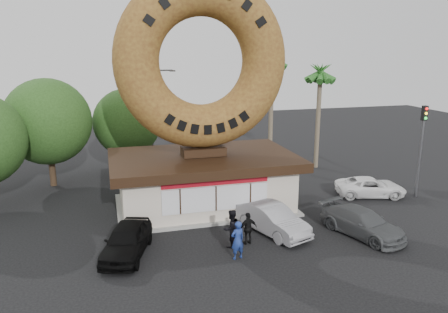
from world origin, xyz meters
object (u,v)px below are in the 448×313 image
traffic_signal (422,140)px  person_right (248,228)px  person_center (231,229)px  giant_donut (202,61)px  car_silver (272,219)px  person_left (238,240)px  car_black (127,240)px  street_lamp (153,114)px  donut_shop (204,179)px  car_white (371,187)px  car_grey (362,223)px

traffic_signal → person_right: (-13.05, -3.89, -3.03)m
person_center → giant_donut: bearing=-111.5°
giant_donut → car_silver: (2.63, -4.91, -8.11)m
person_left → car_black: person_left is taller
street_lamp → person_left: 17.73m
donut_shop → person_center: size_ratio=5.79×
street_lamp → person_center: size_ratio=4.14×
person_left → car_black: (-4.97, 1.76, -0.18)m
car_white → car_grey: bearing=159.0°
car_black → car_grey: bearing=13.6°
donut_shop → street_lamp: bearing=100.5°
donut_shop → car_black: donut_shop is taller
donut_shop → car_black: bearing=-132.3°
traffic_signal → car_black: size_ratio=1.36×
car_grey → car_black: bearing=156.6°
giant_donut → person_left: (-0.04, -7.27, -7.93)m
donut_shop → person_center: bearing=-89.6°
giant_donut → car_black: 11.01m
giant_donut → street_lamp: 11.08m
person_right → car_silver: person_right is taller
donut_shop → car_black: size_ratio=2.51×
traffic_signal → car_white: (-2.85, 0.92, -3.24)m
car_black → car_silver: (7.64, 0.61, 0.00)m
car_white → car_silver: bearing=130.2°
giant_donut → car_grey: bearing=-42.3°
person_left → traffic_signal: bearing=-173.8°
person_center → person_right: (0.90, 0.08, -0.13)m
car_silver → person_left: bearing=-158.4°
traffic_signal → car_grey: size_ratio=1.26×
car_black → car_white: 16.75m
street_lamp → person_right: street_lamp is taller
person_center → car_white: size_ratio=0.43×
donut_shop → traffic_signal: (14.00, -1.99, 2.10)m
person_center → car_black: size_ratio=0.43×
person_right → car_grey: bearing=163.9°
person_right → person_center: bearing=-6.1°
person_right → car_grey: person_right is taller
street_lamp → car_white: street_lamp is taller
person_left → person_right: (0.98, 1.38, -0.10)m
person_center → car_silver: bearing=-179.6°
giant_donut → street_lamp: (-1.86, 10.00, -4.39)m
giant_donut → person_left: 10.76m
car_black → car_silver: size_ratio=0.97×
person_right → car_silver: bearing=-160.5°
giant_donut → car_white: bearing=-5.6°
traffic_signal → car_black: (-19.01, -3.51, -3.11)m
donut_shop → car_silver: donut_shop is taller
person_left → car_grey: (7.13, 0.81, -0.24)m
giant_donut → car_grey: giant_donut is taller
traffic_signal → person_right: traffic_signal is taller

